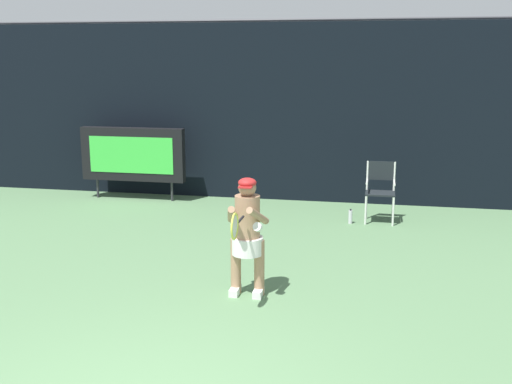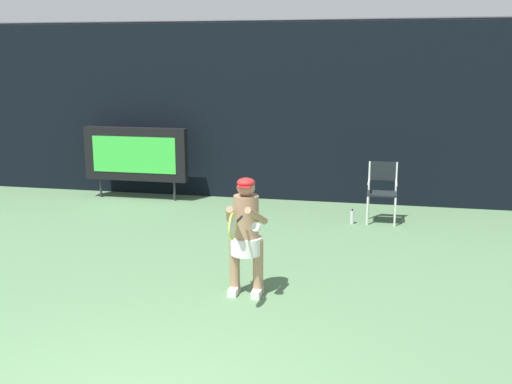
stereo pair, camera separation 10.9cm
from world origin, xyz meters
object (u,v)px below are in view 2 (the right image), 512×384
at_px(scoreboard, 136,154).
at_px(tennis_racket, 233,226).
at_px(umpire_chair, 382,188).
at_px(tennis_player, 246,232).
at_px(water_bottle, 352,217).

bearing_deg(scoreboard, tennis_racket, -57.34).
bearing_deg(tennis_racket, scoreboard, 107.51).
distance_m(umpire_chair, tennis_player, 4.23).
bearing_deg(scoreboard, water_bottle, -13.21).
bearing_deg(water_bottle, scoreboard, 166.79).
distance_m(scoreboard, umpire_chair, 5.12).
distance_m(water_bottle, tennis_racket, 4.54).
bearing_deg(tennis_racket, water_bottle, 60.49).
height_order(scoreboard, tennis_racket, scoreboard).
xyz_separation_m(scoreboard, tennis_racket, (3.44, -5.36, 0.12)).
distance_m(umpire_chair, water_bottle, 0.75).
relative_size(umpire_chair, water_bottle, 4.08).
bearing_deg(tennis_racket, umpire_chair, 55.44).
xyz_separation_m(umpire_chair, water_bottle, (-0.50, -0.25, -0.50)).
relative_size(water_bottle, tennis_player, 0.18).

